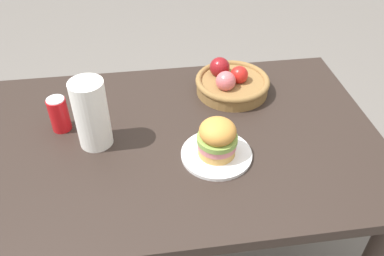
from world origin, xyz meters
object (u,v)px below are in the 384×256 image
(paper_towel_roll, at_px, (91,114))
(fruit_basket, at_px, (231,82))
(sandwich, at_px, (217,138))
(soda_can, at_px, (59,114))
(plate, at_px, (216,154))

(paper_towel_roll, bearing_deg, fruit_basket, 24.57)
(sandwich, bearing_deg, soda_can, 157.33)
(soda_can, bearing_deg, paper_towel_roll, -36.66)
(sandwich, height_order, fruit_basket, sandwich)
(plate, distance_m, fruit_basket, 0.38)
(plate, relative_size, paper_towel_roll, 0.96)
(plate, relative_size, fruit_basket, 0.80)
(soda_can, bearing_deg, sandwich, -22.67)
(plate, xyz_separation_m, fruit_basket, (0.13, 0.36, 0.04))
(sandwich, bearing_deg, paper_towel_roll, 162.58)
(plate, distance_m, paper_towel_roll, 0.42)
(paper_towel_roll, bearing_deg, plate, -17.42)
(fruit_basket, bearing_deg, sandwich, -109.40)
(fruit_basket, height_order, paper_towel_roll, paper_towel_roll)
(soda_can, relative_size, paper_towel_roll, 0.53)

